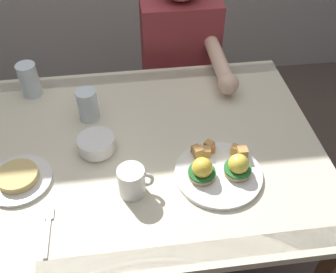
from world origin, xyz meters
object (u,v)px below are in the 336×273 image
Objects in this scene: dining_table at (142,169)px; water_glass_near at (30,82)px; eggs_benedict_plate at (219,170)px; water_glass_far at (88,107)px; side_plate at (18,178)px; fruit_bowl at (96,144)px; diner_person at (181,65)px; fork at (48,229)px; coffee_mug at (132,181)px.

dining_table is 0.54m from water_glass_near.
eggs_benedict_plate is 2.07× the size of water_glass_near.
water_glass_far is 0.34m from side_plate.
water_glass_near reaches higher than fruit_bowl.
water_glass_near is at bearing -157.48° from diner_person.
eggs_benedict_plate is 1.35× the size of side_plate.
diner_person reaches higher than fruit_bowl.
coffee_mug is at bearing 22.67° from fork.
diner_person is at bearing 22.52° from water_glass_near.
dining_table is 10.19× the size of water_glass_far.
side_plate is (-0.10, 0.18, 0.01)m from fork.
water_glass_far is (-0.40, 0.32, 0.03)m from eggs_benedict_plate.
water_glass_near is 0.69m from diner_person.
eggs_benedict_plate reaches higher than fruit_bowl.
water_glass_far reaches higher than dining_table.
water_glass_far is 0.10× the size of diner_person.
eggs_benedict_plate is at bearing -90.20° from diner_person.
fork reaches higher than dining_table.
fork is at bearing -103.36° from water_glass_far.
dining_table is at bearing -1.96° from fruit_bowl.
dining_table is 9.20× the size of water_glass_near.
fork is at bearing -157.33° from coffee_mug.
diner_person is (0.62, 0.26, -0.15)m from water_glass_near.
coffee_mug is at bearing -69.51° from water_glass_far.
eggs_benedict_plate is 0.79m from water_glass_near.
fruit_bowl reaches higher than fork.
side_plate is at bearing -88.77° from water_glass_near.
fruit_bowl is 0.21m from coffee_mug.
side_plate is at bearing -127.98° from water_glass_far.
side_plate is at bearing 118.88° from fork.
water_glass_far reaches higher than side_plate.
diner_person is at bearing 48.78° from side_plate.
fork is at bearing -115.27° from fruit_bowl.
fork is (-0.13, -0.28, -0.03)m from fruit_bowl.
fruit_bowl is 0.11× the size of diner_person.
water_glass_near is (-0.39, 0.34, 0.16)m from dining_table.
coffee_mug is at bearing -60.18° from fruit_bowl.
water_glass_near is at bearing 91.23° from side_plate.
water_glass_far is 0.59× the size of side_plate.
water_glass_near is at bearing 125.90° from fruit_bowl.
fork is 1.32× the size of water_glass_far.
dining_table is 0.41m from fork.
fork is (-0.24, -0.10, -0.05)m from coffee_mug.
fruit_bowl is 0.71m from diner_person.
water_glass_far is at bearing -133.11° from diner_person.
eggs_benedict_plate is at bearing -33.03° from dining_table.
diner_person is at bearing 89.80° from eggs_benedict_plate.
diner_person reaches higher than side_plate.
eggs_benedict_plate is 0.61m from side_plate.
side_plate is 0.93m from diner_person.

